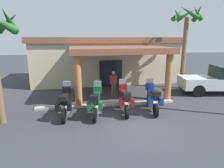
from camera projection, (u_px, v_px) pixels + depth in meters
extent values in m
plane|color=#38383D|center=(136.00, 125.00, 8.60)|extent=(80.00, 80.00, 0.00)
cube|color=beige|center=(104.00, 61.00, 17.84)|extent=(12.42, 6.31, 3.40)
cube|color=#1E2328|center=(111.00, 74.00, 15.17)|extent=(1.80, 0.17, 2.10)
cube|color=brown|center=(118.00, 49.00, 12.53)|extent=(6.40, 4.92, 0.35)
cylinder|color=#B27042|center=(78.00, 82.00, 10.53)|extent=(0.40, 0.40, 2.88)
cylinder|color=#B27042|center=(168.00, 78.00, 11.61)|extent=(0.40, 0.40, 2.88)
cube|color=brown|center=(104.00, 40.00, 17.39)|extent=(12.83, 6.73, 0.44)
cylinder|color=black|center=(68.00, 105.00, 10.20)|extent=(0.18, 0.67, 0.66)
cylinder|color=black|center=(64.00, 116.00, 8.70)|extent=(0.18, 0.67, 0.66)
cube|color=silver|center=(66.00, 109.00, 9.42)|extent=(0.36, 0.58, 0.32)
cube|color=black|center=(66.00, 99.00, 9.45)|extent=(0.37, 1.17, 0.34)
cube|color=black|center=(64.00, 96.00, 9.06)|extent=(0.32, 0.62, 0.10)
cube|color=black|center=(67.00, 90.00, 9.99)|extent=(0.45, 0.27, 0.36)
cube|color=#B2BCC6|center=(67.00, 84.00, 10.00)|extent=(0.41, 0.14, 0.36)
cube|color=black|center=(58.00, 106.00, 8.72)|extent=(0.21, 0.45, 0.36)
cube|color=black|center=(69.00, 106.00, 8.77)|extent=(0.21, 0.45, 0.36)
cube|color=black|center=(63.00, 98.00, 8.56)|extent=(0.38, 0.34, 0.22)
cylinder|color=black|center=(98.00, 104.00, 10.29)|extent=(0.26, 0.67, 0.66)
cylinder|color=black|center=(95.00, 115.00, 8.78)|extent=(0.26, 0.67, 0.66)
cube|color=silver|center=(96.00, 109.00, 9.50)|extent=(0.42, 0.61, 0.32)
cube|color=#19512D|center=(96.00, 98.00, 9.53)|extent=(0.50, 1.19, 0.34)
cube|color=black|center=(96.00, 96.00, 9.14)|extent=(0.38, 0.64, 0.10)
cube|color=#19512D|center=(97.00, 89.00, 10.08)|extent=(0.48, 0.32, 0.36)
cube|color=#B2BCC6|center=(98.00, 84.00, 10.09)|extent=(0.41, 0.19, 0.36)
cube|color=#19512D|center=(89.00, 105.00, 8.83)|extent=(0.26, 0.47, 0.36)
cube|color=#19512D|center=(101.00, 105.00, 8.82)|extent=(0.26, 0.47, 0.36)
cube|color=black|center=(94.00, 98.00, 8.63)|extent=(0.41, 0.38, 0.22)
cylinder|color=black|center=(123.00, 101.00, 10.71)|extent=(0.20, 0.67, 0.66)
cylinder|color=black|center=(127.00, 112.00, 9.21)|extent=(0.20, 0.67, 0.66)
cube|color=silver|center=(125.00, 106.00, 9.93)|extent=(0.37, 0.59, 0.32)
cube|color=maroon|center=(124.00, 95.00, 9.95)|extent=(0.41, 1.17, 0.34)
cube|color=black|center=(125.00, 93.00, 9.56)|extent=(0.34, 0.62, 0.10)
cube|color=maroon|center=(123.00, 87.00, 10.50)|extent=(0.46, 0.28, 0.36)
cube|color=#B2BCC6|center=(123.00, 82.00, 10.51)|extent=(0.41, 0.16, 0.36)
cube|color=maroon|center=(121.00, 102.00, 9.24)|extent=(0.22, 0.46, 0.36)
cube|color=maroon|center=(132.00, 102.00, 9.27)|extent=(0.22, 0.46, 0.36)
cube|color=black|center=(127.00, 95.00, 9.06)|extent=(0.39, 0.35, 0.22)
cylinder|color=black|center=(149.00, 100.00, 10.90)|extent=(0.23, 0.67, 0.66)
cylinder|color=black|center=(156.00, 110.00, 9.39)|extent=(0.23, 0.67, 0.66)
cube|color=silver|center=(152.00, 104.00, 10.11)|extent=(0.39, 0.60, 0.32)
cube|color=navy|center=(152.00, 94.00, 10.14)|extent=(0.45, 1.18, 0.34)
cube|color=black|center=(154.00, 92.00, 9.75)|extent=(0.36, 0.63, 0.10)
cube|color=navy|center=(150.00, 87.00, 10.69)|extent=(0.47, 0.30, 0.36)
cube|color=#B2BCC6|center=(150.00, 81.00, 10.70)|extent=(0.41, 0.17, 0.36)
cube|color=navy|center=(150.00, 101.00, 9.43)|extent=(0.24, 0.46, 0.36)
cube|color=navy|center=(161.00, 101.00, 9.44)|extent=(0.24, 0.46, 0.36)
cube|color=black|center=(156.00, 94.00, 9.24)|extent=(0.40, 0.37, 0.22)
cylinder|color=brown|center=(114.00, 90.00, 12.72)|extent=(0.14, 0.14, 0.85)
cylinder|color=brown|center=(112.00, 90.00, 12.61)|extent=(0.14, 0.14, 0.85)
cylinder|color=#B23333|center=(113.00, 80.00, 12.50)|extent=(0.32, 0.32, 0.60)
cylinder|color=#B23333|center=(116.00, 79.00, 12.62)|extent=(0.09, 0.09, 0.57)
cylinder|color=#B23333|center=(111.00, 80.00, 12.36)|extent=(0.09, 0.09, 0.57)
sphere|color=tan|center=(113.00, 73.00, 12.39)|extent=(0.23, 0.23, 0.23)
cylinder|color=black|center=(189.00, 85.00, 14.28)|extent=(0.83, 0.39, 0.80)
cylinder|color=black|center=(199.00, 91.00, 12.62)|extent=(0.83, 0.39, 0.80)
cube|color=silver|center=(219.00, 82.00, 13.34)|extent=(5.46, 2.81, 0.75)
cone|color=#236028|center=(9.00, 20.00, 7.89)|extent=(0.37, 1.53, 1.12)
cone|color=#236028|center=(7.00, 23.00, 8.43)|extent=(1.44, 1.30, 0.95)
cylinder|color=brown|center=(184.00, 54.00, 14.32)|extent=(0.32, 0.32, 5.26)
cone|color=#236028|center=(198.00, 13.00, 13.63)|extent=(0.60, 1.41, 1.17)
cone|color=#236028|center=(186.00, 15.00, 14.34)|extent=(1.46, 0.85, 1.04)
cone|color=#236028|center=(178.00, 14.00, 14.16)|extent=(1.38, 1.09, 1.07)
cone|color=#236028|center=(177.00, 14.00, 13.63)|extent=(0.54, 1.46, 1.06)
cone|color=#236028|center=(189.00, 12.00, 12.96)|extent=(1.44, 0.84, 1.09)
cone|color=#236028|center=(198.00, 13.00, 13.16)|extent=(1.39, 1.14, 0.97)
cube|color=#ADA89E|center=(107.00, 105.00, 11.03)|extent=(7.94, 0.36, 0.12)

